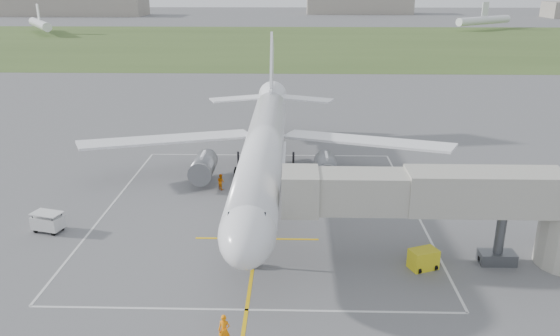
{
  "coord_description": "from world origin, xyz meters",
  "views": [
    {
      "loc": [
        2.91,
        -49.72,
        20.02
      ],
      "look_at": [
        1.71,
        -4.0,
        4.0
      ],
      "focal_mm": 35.0,
      "sensor_mm": 36.0,
      "label": 1
    }
  ],
  "objects_px": {
    "gpu_unit": "(423,259)",
    "baggage_cart": "(48,222)",
    "jet_bridge": "(472,204)",
    "ramp_worker_wing": "(221,182)",
    "ramp_worker_nose": "(224,330)",
    "airliner": "(264,148)"
  },
  "relations": [
    {
      "from": "gpu_unit",
      "to": "baggage_cart",
      "type": "distance_m",
      "value": 30.29
    },
    {
      "from": "jet_bridge",
      "to": "ramp_worker_wing",
      "type": "relative_size",
      "value": 14.4
    },
    {
      "from": "gpu_unit",
      "to": "ramp_worker_nose",
      "type": "height_order",
      "value": "ramp_worker_nose"
    },
    {
      "from": "jet_bridge",
      "to": "ramp_worker_nose",
      "type": "distance_m",
      "value": 19.8
    },
    {
      "from": "airliner",
      "to": "ramp_worker_nose",
      "type": "distance_m",
      "value": 24.45
    },
    {
      "from": "airliner",
      "to": "jet_bridge",
      "type": "xyz_separation_m",
      "value": [
        15.72,
        -14.25,
        0.35
      ]
    },
    {
      "from": "airliner",
      "to": "ramp_worker_nose",
      "type": "xyz_separation_m",
      "value": [
        -0.98,
        -24.18,
        -3.45
      ]
    },
    {
      "from": "baggage_cart",
      "to": "ramp_worker_nose",
      "type": "height_order",
      "value": "ramp_worker_nose"
    },
    {
      "from": "jet_bridge",
      "to": "gpu_unit",
      "type": "height_order",
      "value": "jet_bridge"
    },
    {
      "from": "gpu_unit",
      "to": "ramp_worker_nose",
      "type": "relative_size",
      "value": 1.22
    },
    {
      "from": "gpu_unit",
      "to": "baggage_cart",
      "type": "relative_size",
      "value": 0.85
    },
    {
      "from": "ramp_worker_wing",
      "to": "airliner",
      "type": "bearing_deg",
      "value": -134.51
    },
    {
      "from": "jet_bridge",
      "to": "ramp_worker_wing",
      "type": "bearing_deg",
      "value": 144.42
    },
    {
      "from": "jet_bridge",
      "to": "baggage_cart",
      "type": "xyz_separation_m",
      "value": [
        -33.15,
        4.43,
        -3.88
      ]
    },
    {
      "from": "baggage_cart",
      "to": "ramp_worker_wing",
      "type": "height_order",
      "value": "baggage_cart"
    },
    {
      "from": "airliner",
      "to": "gpu_unit",
      "type": "bearing_deg",
      "value": -50.69
    },
    {
      "from": "ramp_worker_wing",
      "to": "gpu_unit",
      "type": "bearing_deg",
      "value": -175.82
    },
    {
      "from": "airliner",
      "to": "ramp_worker_wing",
      "type": "bearing_deg",
      "value": 178.99
    },
    {
      "from": "gpu_unit",
      "to": "jet_bridge",
      "type": "bearing_deg",
      "value": -7.12
    },
    {
      "from": "airliner",
      "to": "jet_bridge",
      "type": "relative_size",
      "value": 2.0
    },
    {
      "from": "ramp_worker_wing",
      "to": "jet_bridge",
      "type": "bearing_deg",
      "value": -169.07
    },
    {
      "from": "baggage_cart",
      "to": "gpu_unit",
      "type": "bearing_deg",
      "value": 5.53
    }
  ]
}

